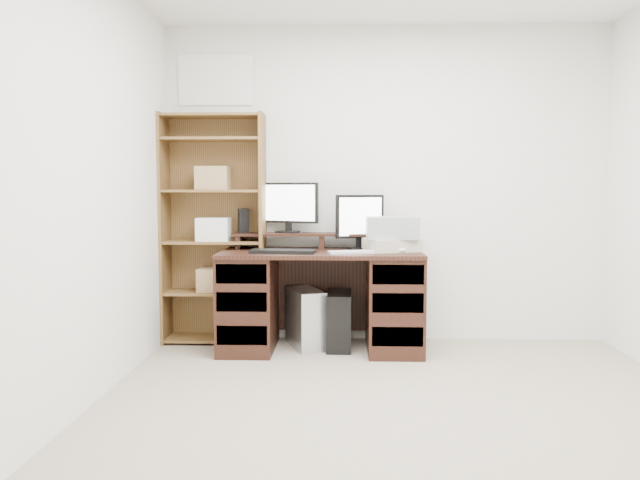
# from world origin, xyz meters

# --- Properties ---
(room) EXTENTS (3.54, 4.04, 2.54)m
(room) POSITION_xyz_m (-0.00, 0.00, 1.25)
(room) COLOR tan
(room) RESTS_ON ground
(desk) EXTENTS (1.50, 0.70, 0.75)m
(desk) POSITION_xyz_m (-0.50, 1.64, 0.39)
(desk) COLOR black
(desk) RESTS_ON ground
(riser_shelf) EXTENTS (1.40, 0.22, 0.12)m
(riser_shelf) POSITION_xyz_m (-0.50, 1.85, 0.84)
(riser_shelf) COLOR black
(riser_shelf) RESTS_ON desk
(monitor_wide) EXTENTS (0.48, 0.20, 0.40)m
(monitor_wide) POSITION_xyz_m (-0.77, 1.88, 1.09)
(monitor_wide) COLOR black
(monitor_wide) RESTS_ON riser_shelf
(monitor_small) EXTENTS (0.37, 0.19, 0.42)m
(monitor_small) POSITION_xyz_m (-0.21, 1.79, 0.98)
(monitor_small) COLOR black
(monitor_small) RESTS_ON desk
(speaker) EXTENTS (0.10, 0.10, 0.19)m
(speaker) POSITION_xyz_m (-1.12, 1.89, 0.97)
(speaker) COLOR black
(speaker) RESTS_ON riser_shelf
(keyboard_black) EXTENTS (0.49, 0.21, 0.03)m
(keyboard_black) POSITION_xyz_m (-0.77, 1.47, 0.76)
(keyboard_black) COLOR black
(keyboard_black) RESTS_ON desk
(keyboard_white) EXTENTS (0.40, 0.21, 0.02)m
(keyboard_white) POSITION_xyz_m (-0.25, 1.48, 0.76)
(keyboard_white) COLOR silver
(keyboard_white) RESTS_ON desk
(mouse) EXTENTS (0.11, 0.08, 0.04)m
(mouse) POSITION_xyz_m (0.08, 1.54, 0.77)
(mouse) COLOR white
(mouse) RESTS_ON desk
(printer) EXTENTS (0.45, 0.39, 0.09)m
(printer) POSITION_xyz_m (0.03, 1.65, 0.80)
(printer) COLOR #B8B1A1
(printer) RESTS_ON desk
(basket) EXTENTS (0.38, 0.28, 0.16)m
(basket) POSITION_xyz_m (0.03, 1.65, 0.93)
(basket) COLOR #93989D
(basket) RESTS_ON printer
(tower_silver) EXTENTS (0.35, 0.49, 0.45)m
(tower_silver) POSITION_xyz_m (-0.62, 1.71, 0.22)
(tower_silver) COLOR #B7BABE
(tower_silver) RESTS_ON ground
(tower_black) EXTENTS (0.19, 0.43, 0.43)m
(tower_black) POSITION_xyz_m (-0.36, 1.68, 0.21)
(tower_black) COLOR black
(tower_black) RESTS_ON ground
(bookshelf) EXTENTS (0.80, 0.30, 1.80)m
(bookshelf) POSITION_xyz_m (-1.35, 1.86, 0.92)
(bookshelf) COLOR brown
(bookshelf) RESTS_ON ground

